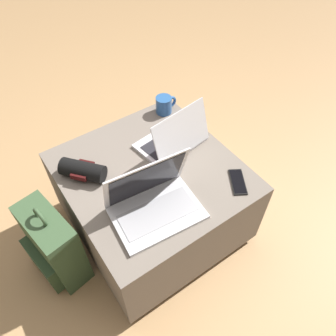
# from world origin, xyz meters

# --- Properties ---
(ground_plane) EXTENTS (14.00, 14.00, 0.00)m
(ground_plane) POSITION_xyz_m (0.00, 0.00, 0.00)
(ground_plane) COLOR tan
(ottoman) EXTENTS (0.80, 0.83, 0.47)m
(ottoman) POSITION_xyz_m (0.00, 0.00, 0.23)
(ottoman) COLOR #3D3832
(ottoman) RESTS_ON ground_plane
(laptop_near) EXTENTS (0.40, 0.29, 0.26)m
(laptop_near) POSITION_xyz_m (-0.11, -0.19, 0.52)
(laptop_near) COLOR silver
(laptop_near) RESTS_ON ottoman
(laptop_far) EXTENTS (0.36, 0.27, 0.23)m
(laptop_far) POSITION_xyz_m (0.19, 0.07, 0.51)
(laptop_far) COLOR silver
(laptop_far) RESTS_ON ottoman
(cell_phone) EXTENTS (0.13, 0.16, 0.01)m
(cell_phone) POSITION_xyz_m (0.29, -0.29, 0.47)
(cell_phone) COLOR black
(cell_phone) RESTS_ON ottoman
(backpack) EXTENTS (0.24, 0.35, 0.50)m
(backpack) POSITION_xyz_m (-0.54, 0.06, 0.21)
(backpack) COLOR #385133
(backpack) RESTS_ON ground_plane
(wrist_brace) EXTENTS (0.20, 0.22, 0.08)m
(wrist_brace) POSITION_xyz_m (-0.28, 0.15, 0.51)
(wrist_brace) COLOR black
(wrist_brace) RESTS_ON ottoman
(coffee_mug) EXTENTS (0.13, 0.09, 0.10)m
(coffee_mug) POSITION_xyz_m (0.31, 0.33, 0.51)
(coffee_mug) COLOR #285693
(coffee_mug) RESTS_ON ottoman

